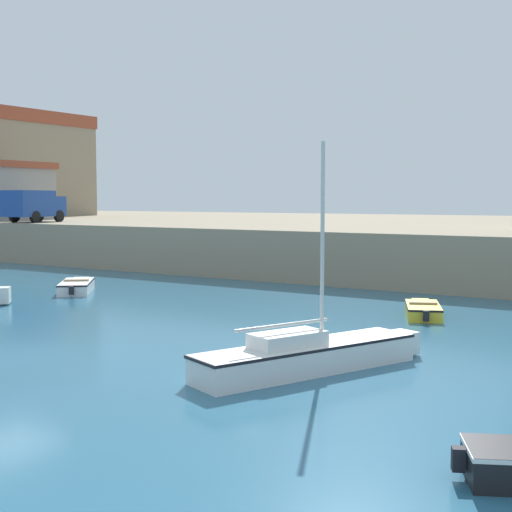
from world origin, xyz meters
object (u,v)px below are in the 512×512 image
Objects in this scene: sailboat_white_1 at (309,354)px; dinghy_white_4 at (77,286)px; truck_on_quay at (34,205)px; dinghy_yellow_2 at (423,309)px.

sailboat_white_1 reaches higher than dinghy_white_4.
truck_on_quay is at bearing 150.46° from sailboat_white_1.
dinghy_yellow_2 is 15.96m from dinghy_white_4.
dinghy_white_4 is 18.84m from truck_on_quay.
dinghy_yellow_2 is 0.93× the size of dinghy_white_4.
sailboat_white_1 is at bearing -86.92° from dinghy_yellow_2.
truck_on_quay is (-31.65, 17.94, 3.44)m from sailboat_white_1.
dinghy_yellow_2 is (-0.51, 9.57, -0.19)m from sailboat_white_1.
sailboat_white_1 reaches higher than truck_on_quay.
sailboat_white_1 is at bearing -24.79° from dinghy_white_4.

